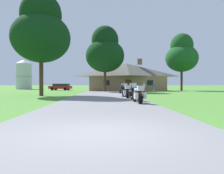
# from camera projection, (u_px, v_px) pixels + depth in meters

# --- Properties ---
(ground_plane) EXTENTS (500.00, 500.00, 0.00)m
(ground_plane) POSITION_uv_depth(u_px,v_px,m) (104.00, 95.00, 25.20)
(ground_plane) COLOR #4C8433
(asphalt_driveway) EXTENTS (6.40, 80.00, 0.06)m
(asphalt_driveway) POSITION_uv_depth(u_px,v_px,m) (104.00, 96.00, 23.20)
(asphalt_driveway) COLOR slate
(asphalt_driveway) RESTS_ON ground
(motorcycle_silver_nearest_to_camera) EXTENTS (0.85, 2.08, 1.30)m
(motorcycle_silver_nearest_to_camera) POSITION_uv_depth(u_px,v_px,m) (138.00, 95.00, 13.54)
(motorcycle_silver_nearest_to_camera) COLOR black
(motorcycle_silver_nearest_to_camera) RESTS_ON asphalt_driveway
(motorcycle_black_second_in_row) EXTENTS (0.72, 2.08, 1.30)m
(motorcycle_black_second_in_row) POSITION_uv_depth(u_px,v_px,m) (133.00, 93.00, 15.94)
(motorcycle_black_second_in_row) COLOR black
(motorcycle_black_second_in_row) RESTS_ON asphalt_driveway
(motorcycle_silver_third_in_row) EXTENTS (0.72, 2.08, 1.30)m
(motorcycle_silver_third_in_row) POSITION_uv_depth(u_px,v_px,m) (127.00, 92.00, 18.83)
(motorcycle_silver_third_in_row) COLOR black
(motorcycle_silver_third_in_row) RESTS_ON asphalt_driveway
(motorcycle_silver_farthest_in_row) EXTENTS (0.80, 2.08, 1.30)m
(motorcycle_silver_farthest_in_row) POSITION_uv_depth(u_px,v_px,m) (123.00, 91.00, 21.08)
(motorcycle_silver_farthest_in_row) COLOR black
(motorcycle_silver_farthest_in_row) RESTS_ON asphalt_driveway
(stone_lodge) EXTENTS (14.92, 7.08, 6.24)m
(stone_lodge) POSITION_uv_depth(u_px,v_px,m) (127.00, 77.00, 41.17)
(stone_lodge) COLOR #896B4C
(stone_lodge) RESTS_ON ground
(bystander_blue_shirt_near_lodge) EXTENTS (0.55, 0.24, 1.69)m
(bystander_blue_shirt_near_lodge) POSITION_uv_depth(u_px,v_px,m) (154.00, 86.00, 34.51)
(bystander_blue_shirt_near_lodge) COLOR #75664C
(bystander_blue_shirt_near_lodge) RESTS_ON ground
(bystander_white_shirt_beside_signpost) EXTENTS (0.35, 0.51, 1.69)m
(bystander_white_shirt_beside_signpost) POSITION_uv_depth(u_px,v_px,m) (144.00, 86.00, 32.08)
(bystander_white_shirt_beside_signpost) COLOR navy
(bystander_white_shirt_beside_signpost) RESTS_ON ground
(tree_by_lodge_front) EXTENTS (6.45, 6.45, 11.03)m
(tree_by_lodge_front) POSITION_uv_depth(u_px,v_px,m) (105.00, 51.00, 35.29)
(tree_by_lodge_front) COLOR #422D19
(tree_by_lodge_front) RESTS_ON ground
(tree_left_near) EXTENTS (6.36, 6.36, 11.28)m
(tree_left_near) POSITION_uv_depth(u_px,v_px,m) (41.00, 31.00, 23.08)
(tree_left_near) COLOR #422D19
(tree_left_near) RESTS_ON ground
(tree_right_of_lodge) EXTENTS (6.35, 6.35, 11.36)m
(tree_right_of_lodge) POSITION_uv_depth(u_px,v_px,m) (182.00, 54.00, 41.87)
(tree_right_of_lodge) COLOR #422D19
(tree_right_of_lodge) RESTS_ON ground
(metal_silo_distant) EXTENTS (4.08, 4.08, 7.55)m
(metal_silo_distant) POSITION_uv_depth(u_px,v_px,m) (24.00, 74.00, 54.11)
(metal_silo_distant) COLOR #B2B7BC
(metal_silo_distant) RESTS_ON ground
(parked_red_suv_far_left) EXTENTS (4.88, 2.74, 1.40)m
(parked_red_suv_far_left) POSITION_uv_depth(u_px,v_px,m) (61.00, 87.00, 44.61)
(parked_red_suv_far_left) COLOR maroon
(parked_red_suv_far_left) RESTS_ON ground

